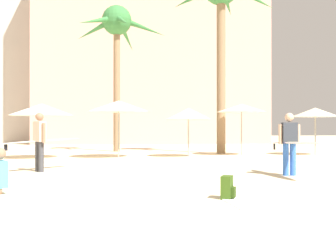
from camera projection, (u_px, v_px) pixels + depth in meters
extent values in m
plane|color=beige|center=(138.00, 227.00, 5.48)|extent=(120.00, 120.00, 0.00)
cube|color=#DB9989|center=(149.00, 57.00, 38.27)|extent=(18.73, 11.64, 15.38)
cylinder|color=#896B4C|center=(117.00, 86.00, 22.92)|extent=(0.35, 0.35, 7.16)
sphere|color=#387A3D|center=(117.00, 20.00, 22.93)|extent=(1.63, 1.63, 1.63)
cone|color=#387A3D|center=(145.00, 28.00, 22.95)|extent=(2.39, 0.59, 1.18)
cone|color=#387A3D|center=(126.00, 37.00, 24.31)|extent=(1.19, 2.21, 1.53)
cone|color=#387A3D|center=(94.00, 30.00, 23.61)|extent=(2.19, 1.59, 1.13)
cone|color=#387A3D|center=(96.00, 21.00, 21.69)|extent=(1.91, 1.98, 1.03)
cone|color=#387A3D|center=(122.00, 21.00, 21.47)|extent=(0.81, 2.40, 1.13)
cylinder|color=#896B4C|center=(221.00, 70.00, 21.12)|extent=(0.44, 0.44, 8.42)
cone|color=#387A3D|center=(227.00, 3.00, 22.65)|extent=(1.41, 2.35, 1.16)
cylinder|color=gray|center=(188.00, 132.00, 18.72)|extent=(0.06, 0.06, 2.18)
cone|color=beige|center=(188.00, 114.00, 18.72)|extent=(2.05, 2.05, 0.50)
cylinder|color=gray|center=(241.00, 130.00, 19.80)|extent=(0.06, 0.06, 2.42)
cone|color=beige|center=(241.00, 108.00, 19.80)|extent=(2.35, 2.35, 0.38)
cylinder|color=gray|center=(315.00, 131.00, 19.95)|extent=(0.06, 0.06, 2.25)
cone|color=beige|center=(315.00, 112.00, 19.95)|extent=(2.20, 2.20, 0.43)
cylinder|color=gray|center=(42.00, 131.00, 17.71)|extent=(0.06, 0.06, 2.31)
cone|color=white|center=(42.00, 110.00, 17.72)|extent=(2.67, 2.67, 0.49)
cylinder|color=gray|center=(119.00, 129.00, 18.15)|extent=(0.06, 0.06, 2.47)
cone|color=white|center=(119.00, 106.00, 18.16)|extent=(2.66, 2.66, 0.47)
cube|color=white|center=(284.00, 202.00, 7.33)|extent=(2.06, 1.24, 0.01)
cube|color=#334E15|center=(227.00, 187.00, 7.67)|extent=(0.29, 0.35, 0.42)
cube|color=#283E11|center=(233.00, 192.00, 7.64)|extent=(0.14, 0.22, 0.18)
cube|color=#4CB2DB|center=(0.00, 174.00, 8.31)|extent=(0.39, 0.46, 0.53)
sphere|color=#936B51|center=(0.00, 154.00, 8.31)|extent=(0.33, 0.33, 0.24)
cylinder|color=blue|center=(293.00, 160.00, 11.39)|extent=(0.17, 0.17, 0.87)
cylinder|color=blue|center=(286.00, 160.00, 11.38)|extent=(0.17, 0.17, 0.87)
cube|color=#333842|center=(289.00, 133.00, 11.39)|extent=(0.41, 0.24, 0.57)
sphere|color=#D1A889|center=(289.00, 117.00, 11.39)|extent=(0.25, 0.25, 0.24)
cylinder|color=#D1A889|center=(298.00, 134.00, 11.41)|extent=(0.10, 0.10, 0.54)
cylinder|color=#D1A889|center=(280.00, 134.00, 11.37)|extent=(0.10, 0.10, 0.54)
ellipsoid|color=beige|center=(294.00, 143.00, 11.09)|extent=(0.60, 2.87, 0.14)
ellipsoid|color=#5018C5|center=(294.00, 143.00, 11.09)|extent=(0.63, 2.88, 0.11)
cube|color=black|center=(274.00, 147.00, 12.20)|extent=(0.03, 0.11, 0.18)
cylinder|color=#3D3D42|center=(38.00, 157.00, 12.45)|extent=(0.22, 0.22, 0.89)
cylinder|color=#3D3D42|center=(41.00, 157.00, 12.31)|extent=(0.22, 0.22, 0.89)
cube|color=beige|center=(39.00, 132.00, 12.39)|extent=(0.42, 0.45, 0.60)
sphere|color=#936B51|center=(40.00, 117.00, 12.39)|extent=(0.34, 0.34, 0.24)
cylinder|color=#936B51|center=(35.00, 133.00, 12.56)|extent=(0.14, 0.14, 0.57)
cylinder|color=#936B51|center=(44.00, 133.00, 12.21)|extent=(0.14, 0.14, 0.57)
ellipsoid|color=beige|center=(41.00, 141.00, 12.68)|extent=(2.30, 2.21, 0.16)
ellipsoid|color=#40CFCF|center=(41.00, 141.00, 12.68)|extent=(2.32, 2.23, 0.14)
cube|color=black|center=(6.00, 148.00, 11.80)|extent=(0.09, 0.09, 0.18)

